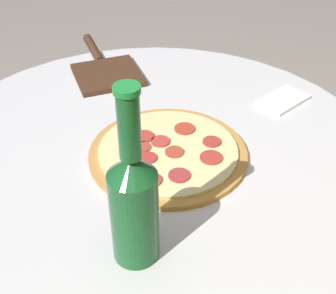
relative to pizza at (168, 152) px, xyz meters
name	(u,v)px	position (x,y,z in m)	size (l,w,h in m)	color
table	(152,230)	(0.02, -0.03, -0.22)	(0.91, 0.91, 0.77)	silver
pizza	(168,152)	(0.00, 0.00, 0.00)	(0.29, 0.29, 0.02)	#B77F3D
beer_bottle	(134,202)	(0.19, 0.13, 0.09)	(0.07, 0.07, 0.28)	#195628
pizza_paddle	(104,69)	(-0.12, -0.34, 0.00)	(0.20, 0.31, 0.02)	#422819
napkin	(283,100)	(-0.31, 0.04, 0.00)	(0.12, 0.07, 0.01)	white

